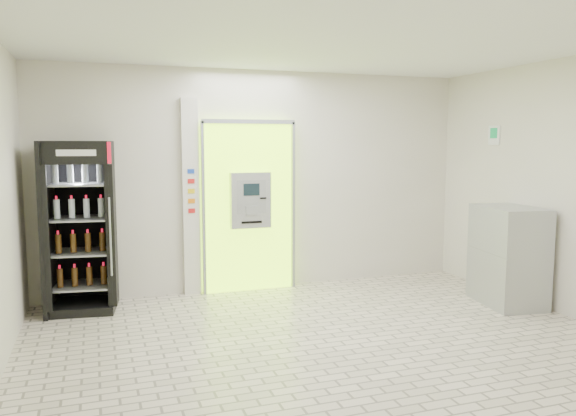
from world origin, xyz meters
name	(u,v)px	position (x,y,z in m)	size (l,w,h in m)	color
ground	(332,347)	(0.00, 0.00, 0.00)	(6.00, 6.00, 0.00)	beige
room_shell	(334,162)	(0.00, 0.00, 1.84)	(6.00, 6.00, 6.00)	silver
atm_assembly	(249,205)	(-0.20, 2.41, 1.17)	(1.30, 0.24, 2.33)	#A2F116
pillar	(191,198)	(-0.98, 2.45, 1.30)	(0.22, 0.11, 2.60)	silver
beverage_cooler	(80,230)	(-2.36, 2.16, 0.98)	(0.85, 0.80, 2.04)	black
steel_cabinet	(508,256)	(2.68, 0.67, 0.62)	(0.76, 1.01, 1.23)	#A1A3A8
exit_sign	(494,135)	(2.99, 1.40, 2.12)	(0.02, 0.22, 0.26)	white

